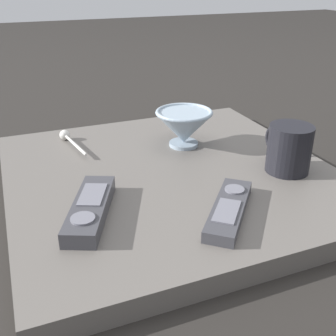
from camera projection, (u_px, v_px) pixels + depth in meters
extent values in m
plane|color=black|center=(170.00, 187.00, 0.81)|extent=(6.00, 6.00, 0.00)
cube|color=#5B5651|center=(170.00, 178.00, 0.80)|extent=(0.60, 0.60, 0.04)
cylinder|color=#8C9EAD|center=(184.00, 144.00, 0.90)|extent=(0.06, 0.06, 0.01)
cone|color=#8C9EAD|center=(184.00, 127.00, 0.88)|extent=(0.12, 0.12, 0.07)
torus|color=#8C9EAD|center=(184.00, 112.00, 0.87)|extent=(0.12, 0.12, 0.01)
cylinder|color=black|center=(289.00, 149.00, 0.77)|extent=(0.08, 0.08, 0.09)
torus|color=black|center=(275.00, 140.00, 0.80)|extent=(0.01, 0.06, 0.06)
cylinder|color=silver|center=(75.00, 145.00, 0.87)|extent=(0.03, 0.12, 0.01)
sphere|color=silver|center=(65.00, 135.00, 0.92)|extent=(0.02, 0.02, 0.02)
cube|color=#38383D|center=(90.00, 209.00, 0.64)|extent=(0.12, 0.18, 0.02)
cylinder|color=slate|center=(83.00, 218.00, 0.59)|extent=(0.04, 0.04, 0.00)
cube|color=slate|center=(92.00, 194.00, 0.65)|extent=(0.06, 0.08, 0.00)
cube|color=#38383D|center=(229.00, 210.00, 0.64)|extent=(0.15, 0.16, 0.02)
cylinder|color=slate|center=(235.00, 189.00, 0.68)|extent=(0.03, 0.03, 0.00)
cube|color=slate|center=(227.00, 211.00, 0.62)|extent=(0.07, 0.07, 0.00)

